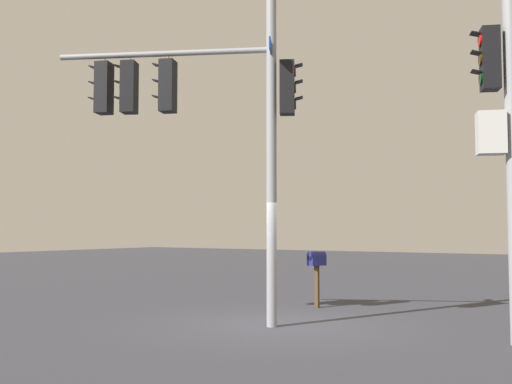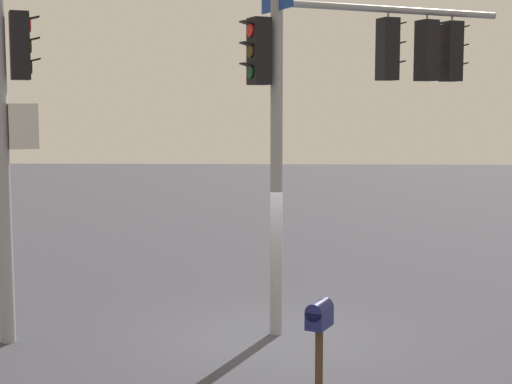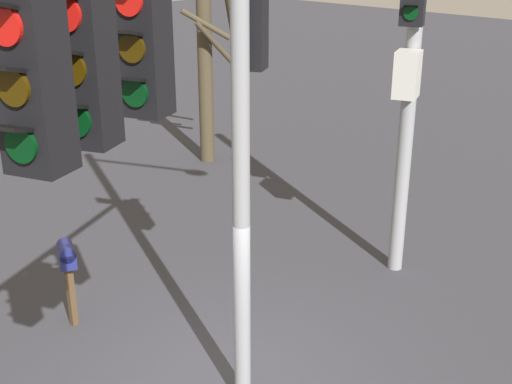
% 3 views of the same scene
% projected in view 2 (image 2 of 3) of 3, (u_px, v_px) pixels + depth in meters
% --- Properties ---
extents(ground_plane, '(80.00, 80.00, 0.00)m').
position_uv_depth(ground_plane, '(275.00, 339.00, 12.99)').
color(ground_plane, '#34353D').
extents(main_signal_pole_assembly, '(5.75, 3.58, 8.51)m').
position_uv_depth(main_signal_pole_assembly, '(334.00, 48.00, 13.38)').
color(main_signal_pole_assembly, gray).
rests_on(main_signal_pole_assembly, ground).
extents(secondary_pole_assembly, '(0.78, 0.52, 7.04)m').
position_uv_depth(secondary_pole_assembly, '(8.00, 116.00, 12.48)').
color(secondary_pole_assembly, gray).
rests_on(secondary_pole_assembly, ground).
extents(mailbox, '(0.40, 0.50, 1.41)m').
position_uv_depth(mailbox, '(319.00, 323.00, 10.03)').
color(mailbox, '#4C3823').
rests_on(mailbox, ground).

